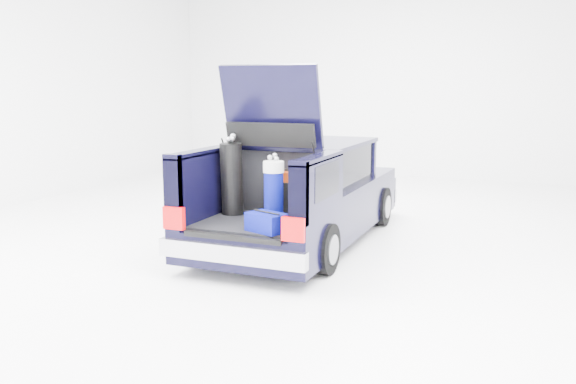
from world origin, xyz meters
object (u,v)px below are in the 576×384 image
at_px(blue_golf_bag, 274,191).
at_px(blue_duffel, 267,222).
at_px(black_golf_bag, 232,178).
at_px(car, 304,194).
at_px(red_suitcase, 287,194).

relative_size(blue_golf_bag, blue_duffel, 1.63).
height_order(black_golf_bag, blue_golf_bag, black_golf_bag).
distance_m(car, blue_duffel, 2.02).
bearing_deg(black_golf_bag, red_suitcase, 18.62).
bearing_deg(black_golf_bag, car, 79.49).
bearing_deg(blue_golf_bag, blue_duffel, -69.81).
height_order(red_suitcase, blue_golf_bag, blue_golf_bag).
distance_m(red_suitcase, black_golf_bag, 0.74).
relative_size(red_suitcase, blue_duffel, 1.19).
relative_size(red_suitcase, black_golf_bag, 0.60).
height_order(car, red_suitcase, car).
height_order(red_suitcase, black_golf_bag, black_golf_bag).
distance_m(black_golf_bag, blue_golf_bag, 0.71).
height_order(car, black_golf_bag, car).
distance_m(car, red_suitcase, 1.23).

